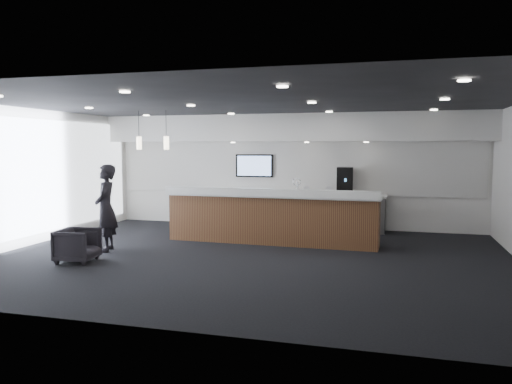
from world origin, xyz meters
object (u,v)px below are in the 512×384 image
(coffee_machine, at_px, (345,181))
(armchair, at_px, (78,245))
(service_counter, at_px, (271,218))
(lounge_guest, at_px, (106,208))

(coffee_machine, xyz_separation_m, armchair, (-4.49, -4.85, -0.98))
(service_counter, bearing_deg, coffee_machine, 56.98)
(armchair, bearing_deg, lounge_guest, -5.86)
(service_counter, bearing_deg, armchair, -135.93)
(service_counter, xyz_separation_m, coffee_machine, (1.43, 2.06, 0.72))
(service_counter, distance_m, armchair, 4.14)
(coffee_machine, bearing_deg, lounge_guest, -143.05)
(armchair, height_order, lounge_guest, lounge_guest)
(lounge_guest, bearing_deg, coffee_machine, 110.92)
(coffee_machine, height_order, lounge_guest, lounge_guest)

